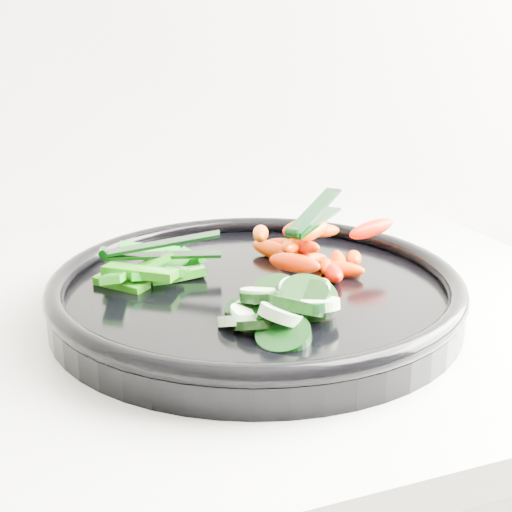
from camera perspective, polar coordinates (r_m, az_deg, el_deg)
name	(u,v)px	position (r m, az deg, el deg)	size (l,w,h in m)	color
veggie_tray	(256,292)	(0.65, 0.00, -2.89)	(0.49, 0.49, 0.04)	black
cucumber_pile	(278,307)	(0.58, 1.77, -4.14)	(0.12, 0.12, 0.04)	black
carrot_pile	(311,248)	(0.70, 4.44, 0.62)	(0.15, 0.14, 0.05)	#E93D00
pepper_pile	(152,270)	(0.67, -8.31, -1.15)	(0.11, 0.10, 0.03)	#1C6509
tong_carrot	(313,217)	(0.69, 4.61, 3.12)	(0.09, 0.09, 0.02)	black
tong_pepper	(158,250)	(0.68, -7.82, 0.50)	(0.11, 0.05, 0.02)	black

